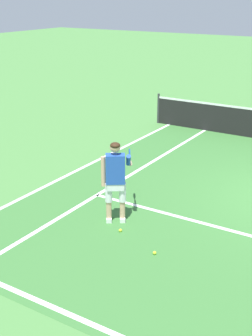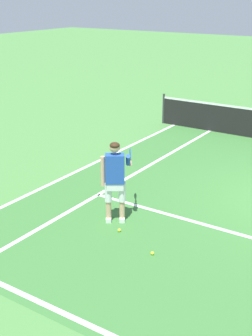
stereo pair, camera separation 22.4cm
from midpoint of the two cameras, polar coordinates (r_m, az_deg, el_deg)
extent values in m
cube|color=white|center=(11.90, 0.94, -1.10)|extent=(0.10, 10.12, 0.01)
cube|color=white|center=(12.64, -4.32, 0.18)|extent=(0.10, 10.12, 0.01)
cylinder|color=#333338|center=(16.80, 5.02, 7.28)|extent=(0.08, 0.08, 1.07)
cube|color=white|center=(9.70, -1.48, -6.19)|extent=(0.25, 0.29, 0.09)
cube|color=white|center=(9.70, 0.18, -6.18)|extent=(0.25, 0.29, 0.09)
cylinder|color=tan|center=(9.56, -1.50, -5.09)|extent=(0.11, 0.11, 0.36)
cylinder|color=silver|center=(9.40, -1.52, -2.98)|extent=(0.14, 0.14, 0.41)
cylinder|color=tan|center=(9.56, 0.19, -5.09)|extent=(0.11, 0.11, 0.36)
cylinder|color=silver|center=(9.40, 0.19, -2.98)|extent=(0.14, 0.14, 0.41)
cube|color=silver|center=(9.33, -0.67, -2.05)|extent=(0.39, 0.36, 0.20)
cube|color=#234CAD|center=(9.20, -0.68, -0.10)|extent=(0.44, 0.40, 0.60)
cylinder|color=tan|center=(9.23, -2.16, -0.40)|extent=(0.09, 0.09, 0.62)
cylinder|color=#234CAD|center=(9.24, 0.96, 0.97)|extent=(0.22, 0.27, 0.29)
cylinder|color=tan|center=(9.49, 1.17, 0.61)|extent=(0.23, 0.29, 0.14)
sphere|color=tan|center=(9.06, -0.69, 2.55)|extent=(0.21, 0.21, 0.21)
ellipsoid|color=#382314|center=(9.03, -0.69, 2.81)|extent=(0.28, 0.28, 0.12)
cylinder|color=#232326|center=(9.70, 1.21, 0.89)|extent=(0.14, 0.18, 0.03)
cylinder|color=#1E479E|center=(9.84, 1.19, 1.19)|extent=(0.08, 0.10, 0.02)
torus|color=#1E479E|center=(10.02, 1.15, 1.55)|extent=(0.19, 0.26, 0.30)
cylinder|color=silver|center=(10.02, 1.15, 1.55)|extent=(0.14, 0.21, 0.25)
sphere|color=#CCE02D|center=(9.26, -0.12, -7.66)|extent=(0.07, 0.07, 0.07)
sphere|color=#CCE02D|center=(8.53, 4.02, -10.40)|extent=(0.07, 0.07, 0.07)
camera|label=1|loc=(0.11, -89.33, 0.25)|focal=49.63mm
camera|label=2|loc=(0.11, 90.67, -0.25)|focal=49.63mm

